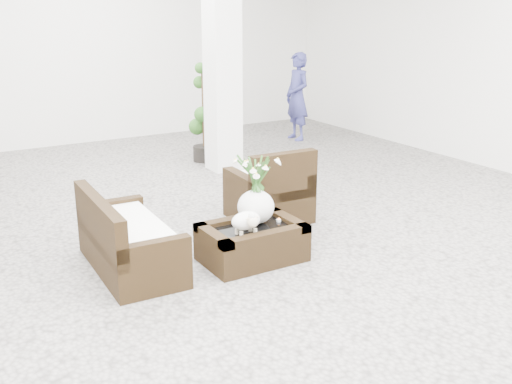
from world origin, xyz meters
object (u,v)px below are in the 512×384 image
loveseat (130,232)px  coffee_table (252,244)px  armchair (269,183)px  topiary (204,114)px

loveseat → coffee_table: bearing=-109.2°
armchair → loveseat: size_ratio=0.62×
coffee_table → topiary: topiary is taller
coffee_table → topiary: (1.26, 3.53, 0.55)m
coffee_table → topiary: size_ratio=0.63×
coffee_table → loveseat: loveseat is taller
coffee_table → armchair: (0.72, 0.87, 0.25)m
armchair → loveseat: armchair is taller
loveseat → topiary: topiary is taller
loveseat → topiary: size_ratio=0.91×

